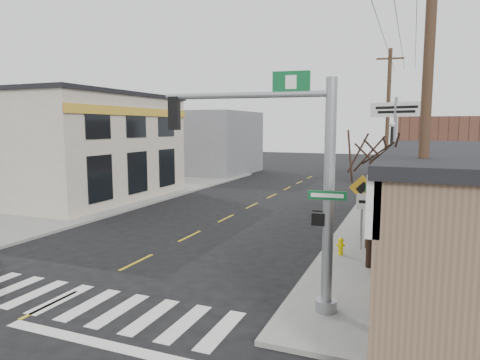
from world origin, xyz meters
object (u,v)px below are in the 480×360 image
at_px(fire_hydrant, 341,245).
at_px(lamp_post, 392,169).
at_px(traffic_signal_pole, 301,170).
at_px(utility_pole_far, 387,123).
at_px(dance_center_sign, 395,125).
at_px(guide_sign, 385,205).
at_px(bare_tree, 373,142).
at_px(utility_pole_near, 424,153).

bearing_deg(fire_hydrant, lamp_post, 70.75).
bearing_deg(traffic_signal_pole, utility_pole_far, 80.37).
bearing_deg(dance_center_sign, lamp_post, -65.53).
distance_m(lamp_post, dance_center_sign, 5.64).
xyz_separation_m(guide_sign, dance_center_sign, (-0.06, 8.37, 3.05)).
bearing_deg(traffic_signal_pole, fire_hydrant, 80.15).
xyz_separation_m(traffic_signal_pole, utility_pole_far, (1.04, 18.79, 1.31)).
relative_size(guide_sign, bare_tree, 0.51).
bearing_deg(fire_hydrant, dance_center_sign, 81.82).
relative_size(fire_hydrant, dance_center_sign, 0.10).
relative_size(fire_hydrant, lamp_post, 0.13).
bearing_deg(bare_tree, fire_hydrant, 135.76).
distance_m(guide_sign, dance_center_sign, 8.90).
xyz_separation_m(lamp_post, bare_tree, (-0.38, -5.38, 1.35)).
height_order(lamp_post, utility_pole_far, utility_pole_far).
bearing_deg(lamp_post, traffic_signal_pole, -80.06).
relative_size(lamp_post, bare_tree, 0.92).
bearing_deg(guide_sign, fire_hydrant, -125.36).
bearing_deg(lamp_post, fire_hydrant, -88.48).
xyz_separation_m(traffic_signal_pole, fire_hydrant, (0.30, 5.12, -3.29)).
height_order(traffic_signal_pole, utility_pole_far, utility_pole_far).
bearing_deg(utility_pole_near, utility_pole_far, 93.87).
xyz_separation_m(traffic_signal_pole, bare_tree, (1.42, 4.04, 0.59)).
xyz_separation_m(traffic_signal_pole, dance_center_sign, (1.68, 14.71, 1.18)).
bearing_deg(fire_hydrant, utility_pole_near, -67.23).
relative_size(traffic_signal_pole, utility_pole_far, 0.63).
distance_m(dance_center_sign, utility_pole_far, 4.14).
bearing_deg(fire_hydrant, guide_sign, 40.26).
height_order(guide_sign, utility_pole_near, utility_pole_near).
bearing_deg(utility_pole_near, fire_hydrant, 111.43).
bearing_deg(traffic_signal_pole, guide_sign, 68.18).
distance_m(guide_sign, utility_pole_near, 7.73).
xyz_separation_m(traffic_signal_pole, guide_sign, (1.74, 6.34, -1.86)).
bearing_deg(traffic_signal_pole, lamp_post, 72.71).
bearing_deg(utility_pole_near, traffic_signal_pole, 160.82).
distance_m(fire_hydrant, lamp_post, 5.20).
height_order(guide_sign, lamp_post, lamp_post).
bearing_deg(dance_center_sign, fire_hydrant, -75.01).
bearing_deg(bare_tree, utility_pole_near, -74.02).
relative_size(traffic_signal_pole, dance_center_sign, 0.96).
distance_m(traffic_signal_pole, guide_sign, 6.83).
distance_m(utility_pole_near, utility_pole_far, 19.80).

